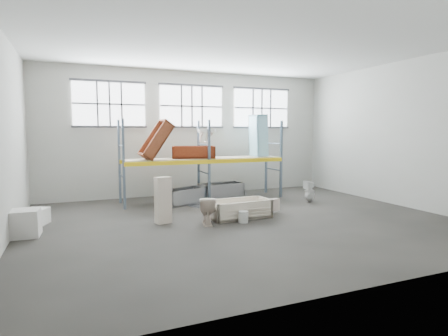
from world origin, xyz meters
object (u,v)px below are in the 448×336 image
toilet_white (310,191)px  steel_tub_left (184,196)px  cistern_tall (163,200)px  steel_tub_right (221,191)px  blue_tub_upright (258,136)px  rust_tub_flat (193,152)px  bucket (243,217)px  bathtub_beige (239,209)px  carton_near (23,223)px  toilet_beige (207,210)px

toilet_white → steel_tub_left: bearing=-109.5°
cistern_tall → steel_tub_right: size_ratio=0.80×
toilet_white → steel_tub_right: toilet_white is taller
steel_tub_right → blue_tub_upright: (1.68, 0.18, 2.09)m
toilet_white → steel_tub_right: 3.32m
toilet_white → rust_tub_flat: (-3.86, 1.90, 1.43)m
steel_tub_left → bucket: size_ratio=4.59×
toilet_white → steel_tub_left: size_ratio=0.52×
bathtub_beige → bucket: size_ratio=5.59×
cistern_tall → carton_near: cistern_tall is taller
steel_tub_left → cistern_tall: bearing=-118.2°
steel_tub_left → steel_tub_right: (1.63, 0.44, 0.03)m
toilet_white → blue_tub_upright: size_ratio=0.46×
carton_near → bathtub_beige: bearing=-2.1°
bathtub_beige → blue_tub_upright: 4.57m
toilet_white → carton_near: 9.29m
bathtub_beige → bucket: bathtub_beige is taller
toilet_beige → blue_tub_upright: bearing=-119.2°
toilet_white → bucket: size_ratio=2.39×
blue_tub_upright → bucket: size_ratio=5.17×
steel_tub_left → toilet_beige: bearing=-94.0°
steel_tub_left → steel_tub_right: steel_tub_right is taller
cistern_tall → steel_tub_left: bearing=48.8°
toilet_beige → steel_tub_left: size_ratio=0.52×
steel_tub_left → steel_tub_right: 1.69m
toilet_beige → steel_tub_right: 3.94m
toilet_beige → carton_near: 4.65m
steel_tub_left → steel_tub_right: bearing=15.1°
toilet_beige → steel_tub_left: (0.22, 3.04, -0.11)m
bucket → carton_near: 5.70m
blue_tub_upright → carton_near: bearing=-159.2°
carton_near → steel_tub_right: bearing=24.2°
steel_tub_right → rust_tub_flat: rust_tub_flat is taller
steel_tub_right → blue_tub_upright: bearing=6.1°
cistern_tall → steel_tub_right: cistern_tall is taller
toilet_beige → toilet_white: size_ratio=0.99×
steel_tub_left → bucket: (0.80, -3.28, -0.11)m
blue_tub_upright → toilet_white: bearing=-61.7°
cistern_tall → toilet_white: 5.82m
blue_tub_upright → carton_near: size_ratio=2.18×
bathtub_beige → blue_tub_upright: size_ratio=1.08×
cistern_tall → rust_tub_flat: size_ratio=0.83×
toilet_white → blue_tub_upright: 3.04m
bathtub_beige → toilet_white: toilet_white is taller
steel_tub_left → rust_tub_flat: (0.54, 0.50, 1.54)m
bathtub_beige → steel_tub_right: steel_tub_right is taller
rust_tub_flat → bucket: 4.13m
toilet_beige → cistern_tall: cistern_tall is taller
toilet_beige → cistern_tall: size_ratio=0.59×
toilet_white → bucket: 4.06m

